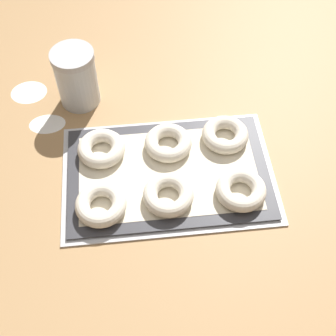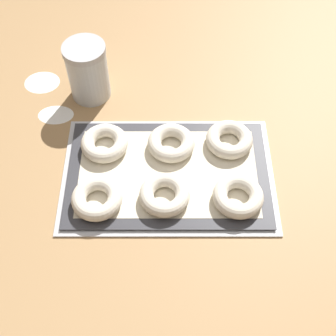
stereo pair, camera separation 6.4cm
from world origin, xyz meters
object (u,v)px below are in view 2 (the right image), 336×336
(bagel_front_center, at_px, (165,195))
(flour_canister, at_px, (88,71))
(baking_tray, at_px, (168,174))
(bagel_back_right, at_px, (230,140))
(bagel_front_right, at_px, (238,197))
(bagel_back_left, at_px, (105,143))
(bagel_front_left, at_px, (97,198))
(bagel_back_center, at_px, (171,143))

(bagel_front_center, relative_size, flour_canister, 0.72)
(baking_tray, height_order, bagel_back_right, bagel_back_right)
(bagel_front_right, bearing_deg, flour_canister, 136.35)
(baking_tray, height_order, bagel_back_left, bagel_back_left)
(bagel_front_center, height_order, bagel_front_right, same)
(flour_canister, bearing_deg, bagel_front_left, -82.18)
(bagel_back_center, bearing_deg, bagel_front_center, -95.92)
(bagel_back_left, bearing_deg, baking_tray, -25.64)
(bagel_back_left, relative_size, bagel_back_center, 1.00)
(baking_tray, relative_size, bagel_back_left, 4.36)
(bagel_front_left, xyz_separation_m, bagel_back_left, (0.00, 0.15, 0.00))
(bagel_back_right, distance_m, flour_canister, 0.38)
(bagel_front_right, height_order, flour_canister, flour_canister)
(bagel_front_right, bearing_deg, bagel_back_center, 134.44)
(bagel_front_left, bearing_deg, bagel_back_right, 28.68)
(bagel_front_center, relative_size, bagel_back_left, 1.00)
(bagel_front_left, bearing_deg, flour_canister, 97.82)
(baking_tray, relative_size, bagel_back_center, 4.36)
(bagel_back_left, distance_m, bagel_back_center, 0.15)
(bagel_back_center, bearing_deg, flour_canister, 137.76)
(bagel_front_right, xyz_separation_m, flour_canister, (-0.34, 0.33, 0.05))
(bagel_front_center, bearing_deg, bagel_back_right, 45.31)
(bagel_back_center, xyz_separation_m, flour_canister, (-0.20, 0.18, 0.05))
(bagel_front_left, bearing_deg, bagel_front_right, 1.02)
(baking_tray, relative_size, bagel_front_right, 4.36)
(baking_tray, distance_m, flour_canister, 0.33)
(bagel_front_right, relative_size, flour_canister, 0.72)
(bagel_front_left, height_order, bagel_back_center, same)
(bagel_front_center, distance_m, flour_canister, 0.38)
(bagel_front_left, xyz_separation_m, flour_canister, (-0.05, 0.33, 0.05))
(bagel_front_left, bearing_deg, bagel_back_left, 88.39)
(flour_canister, bearing_deg, bagel_back_right, -27.32)
(baking_tray, relative_size, bagel_front_center, 4.36)
(bagel_back_left, distance_m, flour_canister, 0.20)
(flour_canister, bearing_deg, bagel_front_right, -43.65)
(bagel_front_left, distance_m, bagel_back_center, 0.21)
(bagel_front_center, bearing_deg, bagel_front_right, -1.34)
(baking_tray, relative_size, bagel_front_left, 4.36)
(flour_canister, bearing_deg, bagel_back_left, -74.88)
(bagel_front_left, distance_m, bagel_front_center, 0.14)
(bagel_front_center, bearing_deg, bagel_back_center, 84.08)
(bagel_back_left, bearing_deg, bagel_back_right, 2.16)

